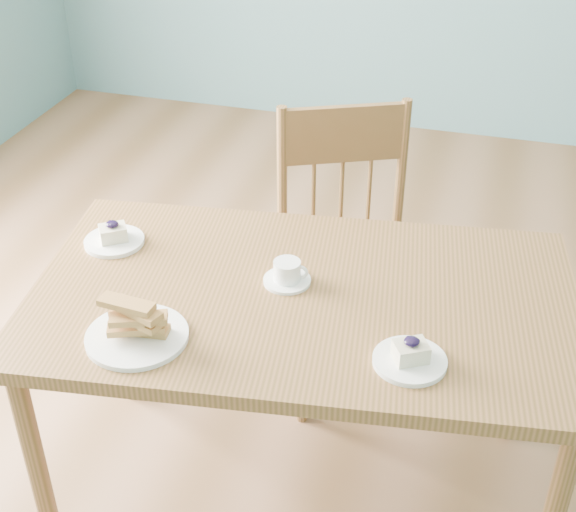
# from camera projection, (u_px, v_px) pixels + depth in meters

# --- Properties ---
(room) EXTENTS (5.01, 5.01, 2.71)m
(room) POSITION_uv_depth(u_px,v_px,m) (455.00, 30.00, 1.77)
(room) COLOR #8D6042
(room) RESTS_ON ground
(dining_table) EXTENTS (1.45, 0.95, 0.73)m
(dining_table) POSITION_uv_depth(u_px,v_px,m) (303.00, 317.00, 2.03)
(dining_table) COLOR brown
(dining_table) RESTS_ON ground
(dining_chair) EXTENTS (0.57, 0.56, 0.95)m
(dining_chair) POSITION_uv_depth(u_px,v_px,m) (349.00, 255.00, 2.59)
(dining_chair) COLOR brown
(dining_chair) RESTS_ON ground
(cheesecake_plate_near) EXTENTS (0.17, 0.17, 0.07)m
(cheesecake_plate_near) POSITION_uv_depth(u_px,v_px,m) (410.00, 357.00, 1.76)
(cheesecake_plate_near) COLOR white
(cheesecake_plate_near) RESTS_ON dining_table
(cheesecake_plate_far) EXTENTS (0.16, 0.16, 0.07)m
(cheesecake_plate_far) POSITION_uv_depth(u_px,v_px,m) (114.00, 238.00, 2.18)
(cheesecake_plate_far) COLOR white
(cheesecake_plate_far) RESTS_ON dining_table
(coffee_cup) EXTENTS (0.12, 0.12, 0.06)m
(coffee_cup) POSITION_uv_depth(u_px,v_px,m) (287.00, 274.00, 2.02)
(coffee_cup) COLOR white
(coffee_cup) RESTS_ON dining_table
(biscotti_plate) EXTENTS (0.24, 0.24, 0.11)m
(biscotti_plate) POSITION_uv_depth(u_px,v_px,m) (136.00, 326.00, 1.83)
(biscotti_plate) COLOR white
(biscotti_plate) RESTS_ON dining_table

